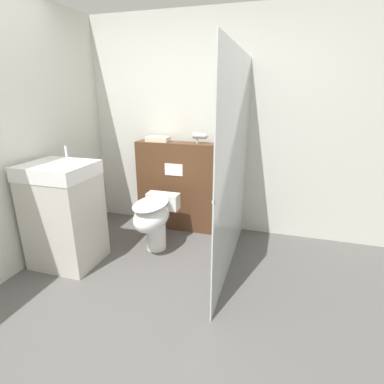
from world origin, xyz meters
name	(u,v)px	position (x,y,z in m)	size (l,w,h in m)	color
ground_plane	(121,330)	(0.00, 0.00, 0.00)	(12.00, 12.00, 0.00)	#565451
wall_back	(197,127)	(0.00, 1.97, 1.25)	(8.00, 0.06, 2.50)	silver
partition_panel	(177,186)	(-0.19, 1.78, 0.54)	(0.98, 0.22, 1.08)	#51331E
shower_glass	(234,168)	(0.60, 1.10, 0.99)	(0.04, 1.67, 1.98)	silver
toilet	(154,217)	(-0.23, 1.15, 0.38)	(0.36, 0.67, 0.58)	white
sink_vanity	(64,215)	(-0.97, 0.69, 0.51)	(0.61, 0.54, 1.16)	beige
hair_drier	(200,136)	(0.10, 1.80, 1.16)	(0.18, 0.07, 0.12)	#B7B7BC
folded_towel	(158,139)	(-0.42, 1.78, 1.11)	(0.27, 0.15, 0.06)	beige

